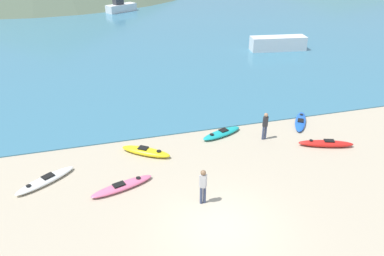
{
  "coord_description": "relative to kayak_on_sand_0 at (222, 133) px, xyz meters",
  "views": [
    {
      "loc": [
        -4.3,
        -10.83,
        10.55
      ],
      "look_at": [
        0.95,
        7.72,
        0.5
      ],
      "focal_mm": 35.0,
      "sensor_mm": 36.0,
      "label": 1
    }
  ],
  "objects": [
    {
      "name": "person_near_waterline",
      "position": [
        2.19,
        -1.09,
        0.8
      ],
      "size": [
        0.34,
        0.23,
        1.66
      ],
      "color": "#384260",
      "rests_on": "ground_plane"
    },
    {
      "name": "kayak_on_sand_4",
      "position": [
        5.15,
        -2.78,
        0.03
      ],
      "size": [
        3.03,
        1.52,
        0.4
      ],
      "color": "red",
      "rests_on": "ground_plane"
    },
    {
      "name": "moored_boat_1",
      "position": [
        -1.38,
        40.63,
        0.57
      ],
      "size": [
        4.79,
        3.67,
        1.87
      ],
      "color": "white",
      "rests_on": "bay_water"
    },
    {
      "name": "kayak_on_sand_3",
      "position": [
        -9.66,
        -2.15,
        -0.01
      ],
      "size": [
        2.88,
        2.25,
        0.33
      ],
      "color": "white",
      "rests_on": "ground_plane"
    },
    {
      "name": "kayak_on_sand_5",
      "position": [
        -4.64,
        -0.88,
        0.03
      ],
      "size": [
        2.69,
        2.2,
        0.39
      ],
      "color": "yellow",
      "rests_on": "ground_plane"
    },
    {
      "name": "kayak_on_sand_1",
      "position": [
        5.27,
        0.14,
        -0.02
      ],
      "size": [
        2.1,
        2.71,
        0.3
      ],
      "color": "blue",
      "rests_on": "ground_plane"
    },
    {
      "name": "bay_water",
      "position": [
        -2.63,
        35.85,
        -0.12
      ],
      "size": [
        160.0,
        70.0,
        0.06
      ],
      "primitive_type": "cube",
      "color": "teal",
      "rests_on": "ground_plane"
    },
    {
      "name": "kayak_on_sand_0",
      "position": [
        0.0,
        0.0,
        0.0
      ],
      "size": [
        2.76,
        1.58,
        0.34
      ],
      "color": "teal",
      "rests_on": "ground_plane"
    },
    {
      "name": "moored_boat_2",
      "position": [
        11.54,
        15.39,
        0.59
      ],
      "size": [
        5.69,
        2.28,
        1.36
      ],
      "color": "white",
      "rests_on": "bay_water"
    },
    {
      "name": "kayak_on_sand_2",
      "position": [
        -6.2,
        -3.61,
        -0.01
      ],
      "size": [
        3.09,
        1.54,
        0.32
      ],
      "color": "#E5668C",
      "rests_on": "ground_plane"
    },
    {
      "name": "ground_plane",
      "position": [
        -2.63,
        -7.26,
        -0.15
      ],
      "size": [
        400.0,
        400.0,
        0.0
      ],
      "primitive_type": "plane",
      "color": "tan"
    },
    {
      "name": "person_near_foreground",
      "position": [
        -2.91,
        -5.63,
        0.83
      ],
      "size": [
        0.35,
        0.27,
        1.71
      ],
      "color": "#384260",
      "rests_on": "ground_plane"
    }
  ]
}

